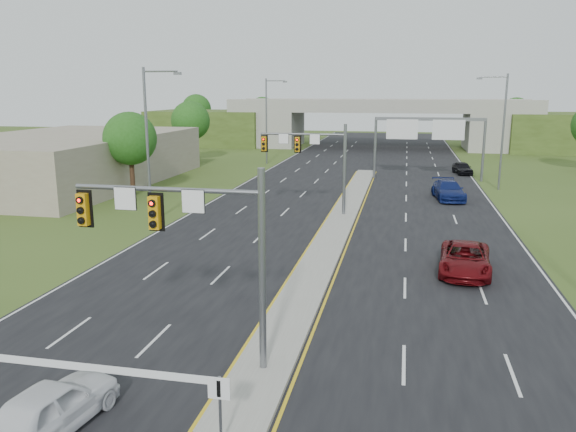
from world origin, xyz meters
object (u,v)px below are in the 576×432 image
at_px(signal_mast_far, 315,154).
at_px(car_far_b, 448,190).
at_px(overpass, 379,127).
at_px(keep_right_sign, 220,401).
at_px(sign_gantry, 428,131).
at_px(signal_mast_near, 195,235).
at_px(car_far_c, 462,168).
at_px(car_white, 51,407).
at_px(car_far_a, 465,259).

distance_m(signal_mast_far, car_far_b, 14.25).
bearing_deg(overpass, car_far_b, -79.83).
xyz_separation_m(keep_right_sign, sign_gantry, (6.68, 49.45, 3.72)).
relative_size(overpass, car_far_b, 14.16).
relative_size(sign_gantry, car_far_b, 2.05).
distance_m(signal_mast_near, car_far_c, 52.11).
bearing_deg(keep_right_sign, car_white, -179.81).
bearing_deg(car_far_a, overpass, 101.74).
height_order(overpass, car_white, overpass).
bearing_deg(car_far_b, signal_mast_far, -147.85).
bearing_deg(keep_right_sign, signal_mast_near, 116.94).
xyz_separation_m(keep_right_sign, car_far_c, (11.00, 54.69, -0.80)).
distance_m(signal_mast_far, sign_gantry, 21.91).
height_order(overpass, car_far_c, overpass).
relative_size(car_white, car_far_c, 1.06).
relative_size(keep_right_sign, car_far_b, 0.39).
bearing_deg(keep_right_sign, car_far_b, 77.72).
bearing_deg(car_white, sign_gantry, -95.00).
xyz_separation_m(car_white, car_far_c, (15.94, 54.71, -0.05)).
height_order(car_white, car_far_c, car_white).
bearing_deg(car_white, overpass, -85.12).
height_order(signal_mast_near, keep_right_sign, signal_mast_near).
bearing_deg(signal_mast_far, overpass, 87.65).
distance_m(keep_right_sign, car_white, 4.99).
distance_m(car_far_a, car_far_b, 21.17).
distance_m(signal_mast_far, car_far_a, 16.44).
bearing_deg(overpass, car_far_a, -83.46).
xyz_separation_m(car_white, car_far_b, (13.25, 38.20, 0.07)).
distance_m(car_white, car_far_c, 56.98).
relative_size(signal_mast_near, overpass, 0.09).
relative_size(signal_mast_far, car_far_b, 1.24).
relative_size(signal_mast_near, sign_gantry, 0.60).
height_order(sign_gantry, car_far_b, sign_gantry).
bearing_deg(car_far_c, overpass, 100.02).
xyz_separation_m(signal_mast_near, overpass, (2.26, 80.07, -1.17)).
xyz_separation_m(signal_mast_far, car_far_c, (13.26, 25.24, -4.00)).
height_order(keep_right_sign, car_white, keep_right_sign).
relative_size(overpass, car_far_a, 14.54).
distance_m(signal_mast_far, overpass, 55.13).
xyz_separation_m(sign_gantry, car_far_a, (1.06, -32.43, -4.45)).
bearing_deg(keep_right_sign, signal_mast_far, 94.39).
bearing_deg(sign_gantry, car_white, -103.22).
distance_m(signal_mast_near, signal_mast_far, 25.00).
distance_m(overpass, car_far_a, 68.01).
relative_size(keep_right_sign, sign_gantry, 0.19).
distance_m(car_white, car_far_b, 40.43).
distance_m(signal_mast_far, car_white, 29.85).
bearing_deg(car_far_b, overpass, 92.78).
relative_size(signal_mast_near, car_white, 1.60).
bearing_deg(signal_mast_near, car_white, -120.87).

